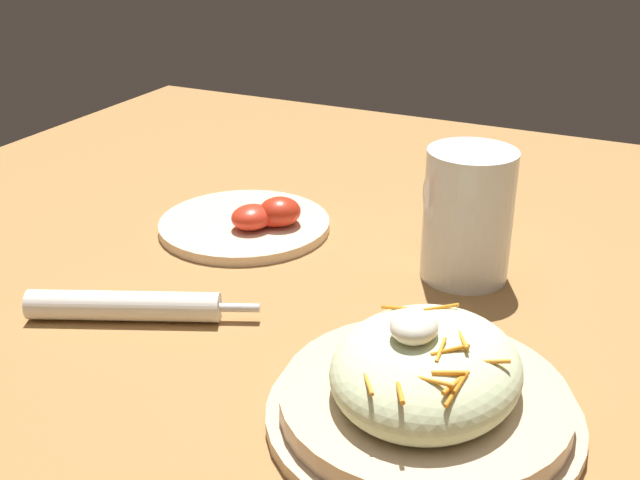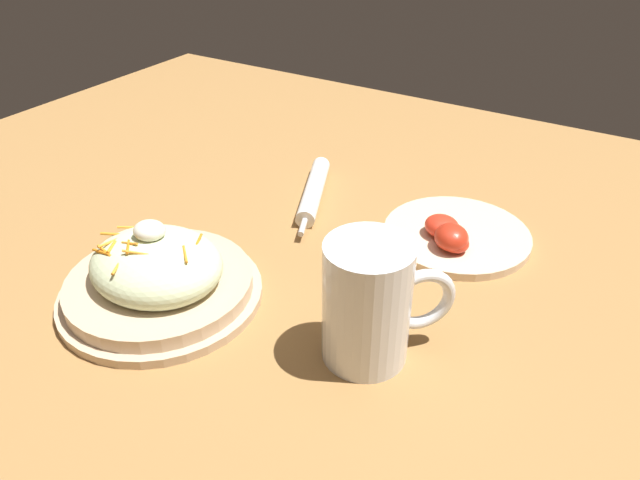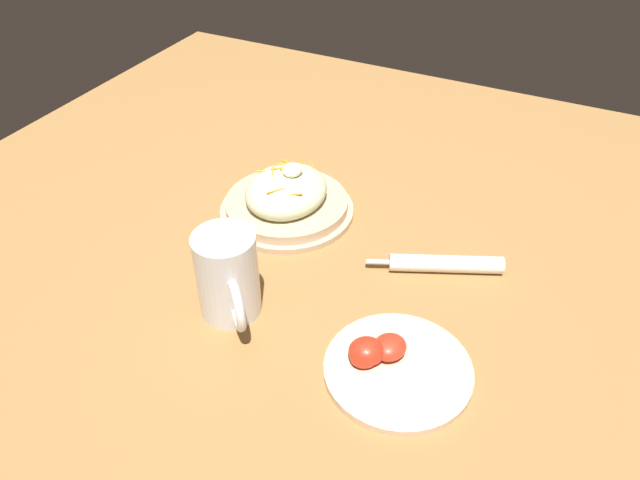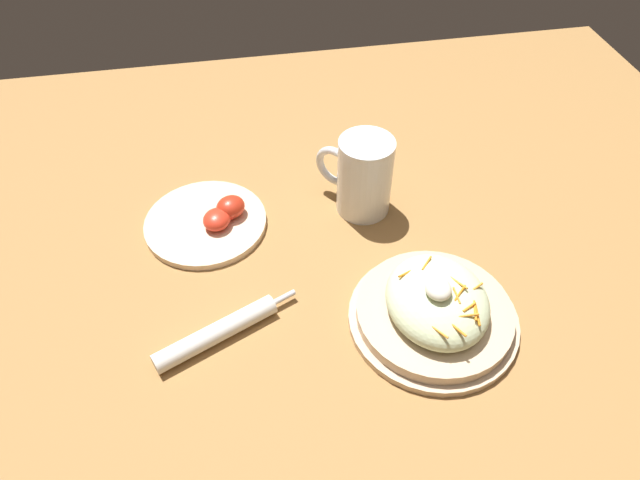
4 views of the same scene
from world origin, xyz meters
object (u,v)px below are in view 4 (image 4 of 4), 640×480
(salad_plate, at_px, (435,308))
(napkin_roll, at_px, (217,332))
(tomato_plate, at_px, (212,219))
(beer_mug, at_px, (363,180))

(salad_plate, height_order, napkin_roll, salad_plate)
(salad_plate, relative_size, tomato_plate, 1.20)
(beer_mug, relative_size, tomato_plate, 0.68)
(tomato_plate, bearing_deg, beer_mug, -90.44)
(napkin_roll, relative_size, tomato_plate, 1.03)
(napkin_roll, height_order, tomato_plate, tomato_plate)
(salad_plate, bearing_deg, beer_mug, 9.89)
(salad_plate, distance_m, beer_mug, 0.25)
(salad_plate, height_order, tomato_plate, salad_plate)
(napkin_roll, distance_m, tomato_plate, 0.22)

